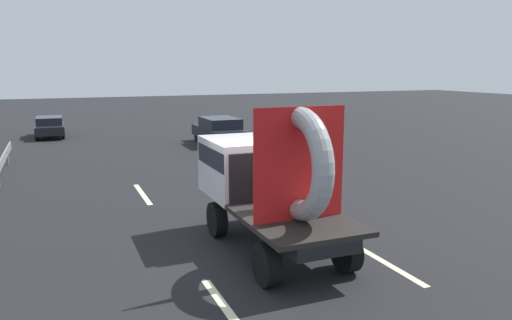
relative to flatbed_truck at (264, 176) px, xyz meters
The scene contains 8 objects.
ground_plane 1.62m from the flatbed_truck, 128.49° to the right, with size 120.00×120.00×0.00m, color black.
flatbed_truck is the anchor object (origin of this frame).
distant_sedan 14.70m from the flatbed_truck, 75.53° to the left, with size 1.84×4.30×1.40m.
lane_dash_left_near 3.71m from the flatbed_truck, 122.94° to the right, with size 2.70×0.16×0.01m, color beige.
lane_dash_left_far 5.95m from the flatbed_truck, 108.62° to the left, with size 2.73×0.16×0.01m, color beige.
lane_dash_right_near 3.28m from the flatbed_truck, 50.70° to the right, with size 2.16×0.16×0.01m, color beige.
lane_dash_right_far 6.08m from the flatbed_truck, 71.81° to the left, with size 2.62×0.16×0.01m, color beige.
oncoming_car 21.10m from the flatbed_truck, 102.44° to the left, with size 1.53×3.57×1.17m.
Camera 1 is at (-3.97, -9.43, 3.95)m, focal length 34.22 mm.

